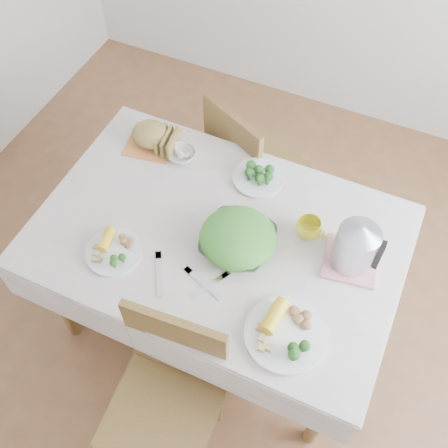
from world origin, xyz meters
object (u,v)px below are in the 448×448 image
at_px(chair_near, 163,411).
at_px(electric_kettle, 356,245).
at_px(yellow_mug, 309,228).
at_px(dining_table, 218,280).
at_px(dinner_plate_right, 285,335).
at_px(salad_bowl, 238,242).
at_px(chair_far, 258,160).
at_px(dinner_plate_left, 114,252).

distance_m(chair_near, electric_kettle, 0.99).
relative_size(chair_near, yellow_mug, 8.87).
bearing_deg(dining_table, dinner_plate_right, -36.48).
bearing_deg(chair_near, yellow_mug, 67.55).
bearing_deg(dining_table, salad_bowl, -12.57).
bearing_deg(dining_table, chair_far, 97.58).
bearing_deg(dinner_plate_left, yellow_mug, 31.45).
xyz_separation_m(dinner_plate_right, electric_kettle, (0.12, 0.40, 0.11)).
bearing_deg(electric_kettle, chair_near, -118.52).
relative_size(dinner_plate_right, electric_kettle, 1.32).
bearing_deg(dinner_plate_left, dining_table, 37.30).
bearing_deg(dinner_plate_left, salad_bowl, 28.25).
height_order(dining_table, yellow_mug, yellow_mug).
distance_m(salad_bowl, dinner_plate_left, 0.50).
height_order(dining_table, dinner_plate_right, dinner_plate_right).
bearing_deg(salad_bowl, dining_table, 167.43).
distance_m(salad_bowl, dinner_plate_right, 0.42).
height_order(dinner_plate_left, electric_kettle, electric_kettle).
distance_m(dining_table, yellow_mug, 0.57).
relative_size(yellow_mug, electric_kettle, 0.45).
xyz_separation_m(chair_near, salad_bowl, (0.03, 0.64, 0.33)).
relative_size(chair_far, yellow_mug, 8.71).
xyz_separation_m(chair_far, dinner_plate_right, (0.50, -1.00, 0.31)).
height_order(chair_near, electric_kettle, electric_kettle).
bearing_deg(salad_bowl, yellow_mug, 36.83).
bearing_deg(chair_far, salad_bowl, 129.71).
height_order(salad_bowl, electric_kettle, electric_kettle).
bearing_deg(chair_far, yellow_mug, 153.06).
distance_m(dinner_plate_left, yellow_mug, 0.79).
xyz_separation_m(salad_bowl, dinner_plate_right, (0.31, -0.28, -0.02)).
distance_m(yellow_mug, electric_kettle, 0.22).
bearing_deg(chair_far, chair_near, 121.52).
bearing_deg(electric_kettle, dinner_plate_right, -104.26).
xyz_separation_m(dining_table, yellow_mug, (0.34, 0.15, 0.43)).
distance_m(dining_table, chair_far, 0.71).
relative_size(chair_far, salad_bowl, 3.12).
bearing_deg(dinner_plate_left, electric_kettle, 22.14).
distance_m(dining_table, chair_near, 0.67).
distance_m(dinner_plate_left, electric_kettle, 0.95).
height_order(dining_table, salad_bowl, salad_bowl).
xyz_separation_m(dining_table, chair_near, (0.07, -0.66, 0.09)).
height_order(chair_near, dinner_plate_left, chair_near).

